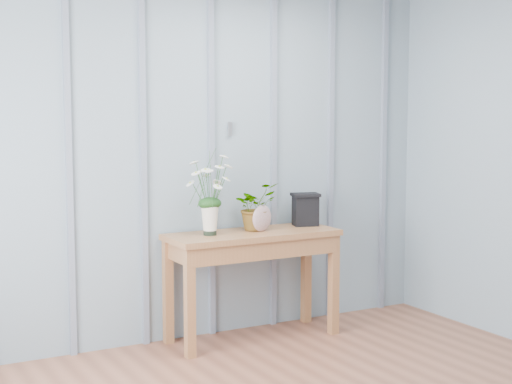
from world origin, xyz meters
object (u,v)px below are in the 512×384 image
carved_box (305,209)px  sideboard (252,248)px  daisy_vase (210,184)px  felt_disc_vessel (262,218)px

carved_box → sideboard: bearing=-172.2°
daisy_vase → carved_box: 0.82m
sideboard → carved_box: carved_box is taller
daisy_vase → felt_disc_vessel: 0.46m
felt_disc_vessel → carved_box: size_ratio=0.78×
sideboard → felt_disc_vessel: (0.06, -0.02, 0.21)m
sideboard → daisy_vase: bearing=176.8°
felt_disc_vessel → carved_box: 0.41m
sideboard → daisy_vase: daisy_vase is taller
sideboard → carved_box: (0.47, 0.06, 0.23)m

